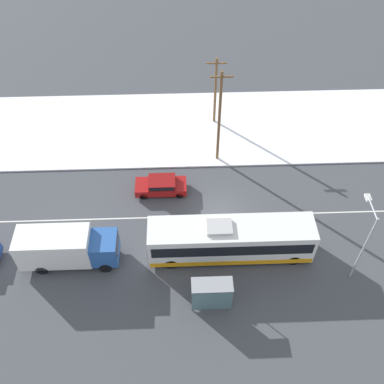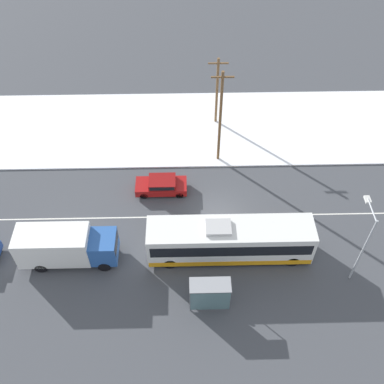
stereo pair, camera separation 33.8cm
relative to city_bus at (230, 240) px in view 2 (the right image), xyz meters
The scene contains 11 objects.
ground_plane 3.99m from the city_bus, 99.47° to the left, with size 120.00×120.00×0.00m, color #424449.
snow_lot 14.75m from the city_bus, 92.34° to the left, with size 80.00×10.89×0.12m.
lane_marking_center 3.99m from the city_bus, 99.47° to the left, with size 60.00×0.12×0.00m.
city_bus is the anchor object (origin of this frame).
box_truck 11.92m from the city_bus, behind, with size 7.10×2.30×3.08m.
sedan_car 8.31m from the city_bus, 128.70° to the left, with size 4.28×1.80×1.36m.
pedestrian_at_stop 3.58m from the city_bus, 112.96° to the right, with size 0.65×0.29×1.82m.
bus_shelter 4.65m from the city_bus, 110.70° to the right, with size 2.76×1.20×2.40m.
streetlamp 9.16m from the city_bus, 12.24° to the right, with size 0.36×2.29×6.65m.
utility_pole_roadside 10.68m from the city_bus, 91.07° to the left, with size 1.80×0.24×9.19m.
utility_pole_snowlot 15.61m from the city_bus, 90.39° to the left, with size 1.80×0.24×7.07m.
Camera 2 is at (-2.57, -22.70, 28.33)m, focal length 42.00 mm.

